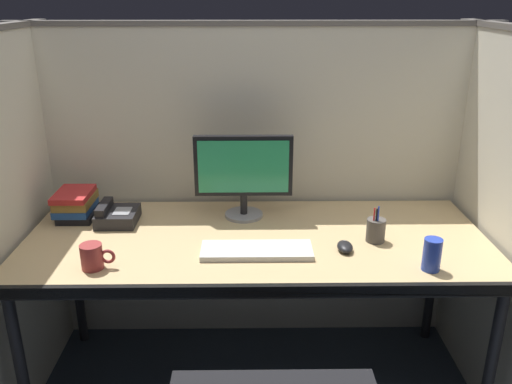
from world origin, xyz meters
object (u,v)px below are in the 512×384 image
object	(u,v)px
monitor_center	(243,171)
book_stack	(76,204)
keyboard_main	(258,251)
soda_can	(432,255)
coffee_mug	(93,257)
computer_mouse	(345,247)
desk_phone	(116,215)
pen_cup	(376,230)
desk	(256,249)

from	to	relation	value
monitor_center	book_stack	distance (m)	0.77
keyboard_main	soda_can	world-z (taller)	soda_can
keyboard_main	coffee_mug	xyz separation A→B (m)	(-0.60, -0.11, 0.04)
computer_mouse	keyboard_main	bearing A→B (deg)	-177.16
coffee_mug	desk_phone	bearing A→B (deg)	91.75
pen_cup	book_stack	size ratio (longest dim) A/B	0.71
coffee_mug	book_stack	world-z (taller)	book_stack
computer_mouse	book_stack	bearing A→B (deg)	162.95
book_stack	keyboard_main	bearing A→B (deg)	-24.57
keyboard_main	coffee_mug	bearing A→B (deg)	-169.48
computer_mouse	coffee_mug	xyz separation A→B (m)	(-0.94, -0.13, 0.03)
keyboard_main	pen_cup	xyz separation A→B (m)	(0.48, 0.10, 0.04)
desk	pen_cup	world-z (taller)	pen_cup
pen_cup	desk_phone	bearing A→B (deg)	169.57
monitor_center	pen_cup	xyz separation A→B (m)	(0.53, -0.26, -0.17)
keyboard_main	book_stack	xyz separation A→B (m)	(-0.81, 0.37, 0.05)
book_stack	computer_mouse	bearing A→B (deg)	-17.05
computer_mouse	pen_cup	xyz separation A→B (m)	(0.14, 0.08, 0.03)
monitor_center	keyboard_main	bearing A→B (deg)	-81.16
soda_can	keyboard_main	bearing A→B (deg)	167.57
soda_can	coffee_mug	bearing A→B (deg)	178.77
desk_phone	coffee_mug	xyz separation A→B (m)	(0.01, -0.41, 0.01)
pen_cup	book_stack	world-z (taller)	pen_cup
keyboard_main	pen_cup	bearing A→B (deg)	11.97
coffee_mug	book_stack	bearing A→B (deg)	113.14
desk	coffee_mug	bearing A→B (deg)	-157.77
coffee_mug	monitor_center	bearing A→B (deg)	41.08
desk	soda_can	xyz separation A→B (m)	(0.63, -0.27, 0.11)
monitor_center	computer_mouse	distance (m)	0.56
desk	monitor_center	distance (m)	0.36
monitor_center	soda_can	size ratio (longest dim) A/B	3.52
computer_mouse	pen_cup	size ratio (longest dim) A/B	0.61
computer_mouse	book_stack	world-z (taller)	book_stack
desk_phone	book_stack	world-z (taller)	book_stack
computer_mouse	soda_can	distance (m)	0.33
computer_mouse	coffee_mug	distance (m)	0.95
soda_can	book_stack	distance (m)	1.52
soda_can	book_stack	bearing A→B (deg)	160.52
desk_phone	pen_cup	size ratio (longest dim) A/B	1.21
desk	book_stack	distance (m)	0.84
monitor_center	desk_phone	bearing A→B (deg)	-173.77
keyboard_main	book_stack	bearing A→B (deg)	155.43
monitor_center	desk_phone	xyz separation A→B (m)	(-0.56, -0.06, -0.18)
keyboard_main	soda_can	xyz separation A→B (m)	(0.63, -0.14, 0.05)
monitor_center	keyboard_main	xyz separation A→B (m)	(0.06, -0.36, -0.20)
desk_phone	desk	bearing A→B (deg)	-15.55
pen_cup	coffee_mug	distance (m)	1.10
desk	book_stack	world-z (taller)	book_stack
coffee_mug	keyboard_main	bearing A→B (deg)	10.52
monitor_center	coffee_mug	distance (m)	0.74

